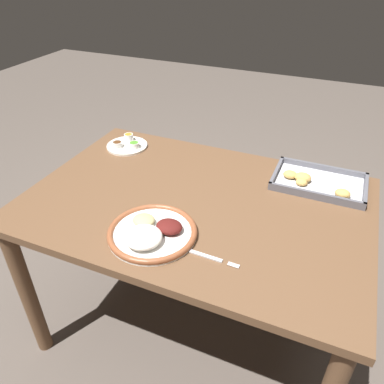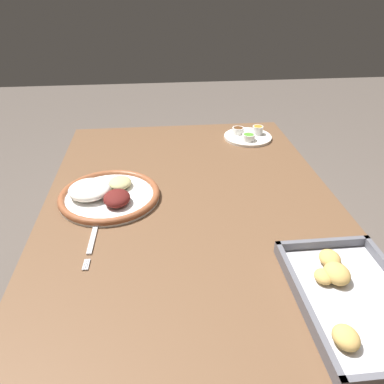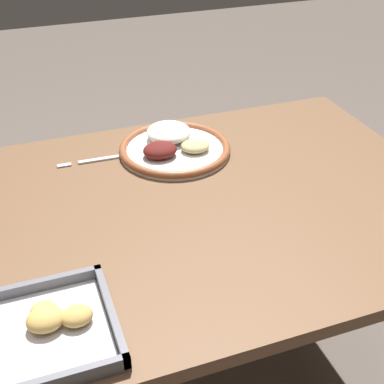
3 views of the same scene
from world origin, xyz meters
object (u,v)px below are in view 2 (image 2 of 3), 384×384
(saucer_plate, at_px, (248,135))
(baking_tray, at_px, (350,296))
(dinner_plate, at_px, (107,194))
(fork, at_px, (93,239))

(saucer_plate, bearing_deg, baking_tray, 0.65)
(dinner_plate, distance_m, fork, 0.19)
(saucer_plate, xyz_separation_m, baking_tray, (0.83, 0.01, 0.00))
(saucer_plate, bearing_deg, dinner_plate, -51.69)
(dinner_plate, bearing_deg, baking_tray, 49.40)
(fork, height_order, baking_tray, baking_tray)
(fork, xyz_separation_m, baking_tray, (0.25, 0.53, 0.01))
(dinner_plate, relative_size, fork, 1.48)
(dinner_plate, bearing_deg, saucer_plate, 128.31)
(fork, bearing_deg, saucer_plate, 140.03)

